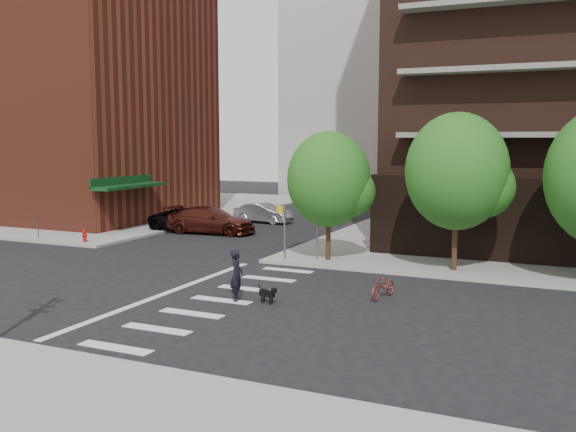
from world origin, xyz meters
The scene contains 15 objects.
ground centered at (0.00, 0.00, 0.00)m, with size 120.00×120.00×0.00m, color black.
sidewalk_nw centered at (-24.50, 23.50, 0.07)m, with size 31.00×33.00×0.15m, color gray.
crosswalk centered at (2.21, 0.00, 0.01)m, with size 3.85×13.00×0.01m.
midrise_nw centered at (-22.00, 18.00, 10.15)m, with size 21.40×15.50×20.00m.
tree_a centered at (4.00, 8.50, 4.04)m, with size 4.00×4.00×5.90m.
tree_b centered at (10.00, 8.50, 4.54)m, with size 4.50×4.50×6.65m.
pedestrian_signal centered at (2.32, 7.92, 1.85)m, with size 2.18×0.67×2.60m.
fire_hydrant centered at (-10.50, 7.80, 0.55)m, with size 0.24×0.24×0.73m.
parking_meter centered at (-14.00, 7.80, 0.96)m, with size 0.10×0.08×1.32m.
parked_car_black centered at (-7.77, 14.63, 0.75)m, with size 5.40×2.49×1.50m, color black.
parked_car_maroon centered at (-6.23, 14.48, 0.84)m, with size 5.77×2.35×1.68m, color #491912.
parked_car_silver centered at (-5.53, 20.52, 0.70)m, with size 4.25×1.48×1.40m, color #A8AAB1.
scooter centered at (8.40, 2.77, 0.46)m, with size 0.61×1.75×0.92m, color #9D302C.
dog_walker centered at (3.55, 0.19, 0.96)m, with size 0.46×0.70×1.92m, color black.
dog centered at (4.79, 0.28, 0.39)m, with size 0.75×0.36×0.62m.
Camera 1 is at (14.87, -20.16, 5.97)m, focal length 40.00 mm.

